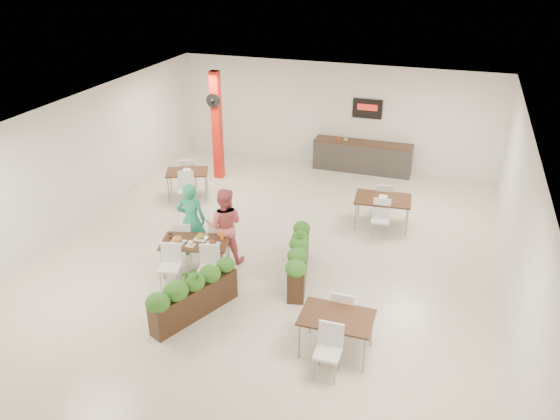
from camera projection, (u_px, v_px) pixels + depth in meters
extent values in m
plane|color=beige|center=(272.00, 253.00, 12.50)|extent=(12.00, 12.00, 0.00)
cube|color=white|center=(335.00, 115.00, 16.90)|extent=(10.00, 0.10, 3.20)
cube|color=white|center=(110.00, 378.00, 6.68)|extent=(10.00, 0.10, 3.20)
cube|color=white|center=(77.00, 163.00, 13.21)|extent=(0.10, 12.00, 3.20)
cube|color=white|center=(519.00, 223.00, 10.37)|extent=(0.10, 12.00, 3.20)
cube|color=white|center=(271.00, 118.00, 11.09)|extent=(10.00, 12.00, 0.04)
cube|color=red|center=(217.00, 126.00, 15.88)|extent=(0.25, 0.25, 3.20)
cylinder|color=black|center=(213.00, 101.00, 15.38)|extent=(0.40, 0.06, 0.40)
sphere|color=black|center=(212.00, 101.00, 15.34)|extent=(0.12, 0.12, 0.12)
cube|color=#312E2B|center=(362.00, 157.00, 16.83)|extent=(3.00, 0.60, 0.90)
cube|color=black|center=(363.00, 143.00, 16.62)|extent=(3.00, 0.62, 0.04)
cube|color=black|center=(367.00, 109.00, 16.45)|extent=(0.90, 0.04, 0.60)
cube|color=red|center=(367.00, 107.00, 16.41)|extent=(0.60, 0.02, 0.18)
imported|color=#9B3C19|center=(338.00, 137.00, 16.80)|extent=(0.09, 0.09, 0.19)
imported|color=gold|center=(346.00, 138.00, 16.73)|extent=(0.13, 0.13, 0.17)
cube|color=black|center=(195.00, 242.00, 11.49)|extent=(1.55, 1.11, 0.04)
cylinder|color=gray|center=(162.00, 264.00, 11.40)|extent=(0.04, 0.04, 0.71)
cylinder|color=gray|center=(223.00, 267.00, 11.30)|extent=(0.04, 0.04, 0.71)
cylinder|color=gray|center=(171.00, 248.00, 12.01)|extent=(0.04, 0.04, 0.71)
cylinder|color=gray|center=(228.00, 251.00, 11.91)|extent=(0.04, 0.04, 0.71)
cube|color=white|center=(184.00, 239.00, 12.18)|extent=(0.51, 0.51, 0.05)
cube|color=white|center=(181.00, 233.00, 11.90)|extent=(0.42, 0.14, 0.45)
cylinder|color=gray|center=(194.00, 245.00, 12.42)|extent=(0.02, 0.02, 0.43)
cylinder|color=gray|center=(180.00, 244.00, 12.45)|extent=(0.02, 0.02, 0.43)
cylinder|color=gray|center=(191.00, 252.00, 12.12)|extent=(0.02, 0.02, 0.43)
cylinder|color=gray|center=(176.00, 252.00, 12.14)|extent=(0.02, 0.02, 0.43)
cube|color=white|center=(220.00, 241.00, 12.12)|extent=(0.51, 0.51, 0.05)
cube|color=white|center=(217.00, 235.00, 11.84)|extent=(0.42, 0.14, 0.45)
cylinder|color=gray|center=(229.00, 246.00, 12.36)|extent=(0.02, 0.02, 0.43)
cylinder|color=gray|center=(214.00, 246.00, 12.39)|extent=(0.02, 0.02, 0.43)
cylinder|color=gray|center=(226.00, 254.00, 12.06)|extent=(0.02, 0.02, 0.43)
cylinder|color=gray|center=(211.00, 253.00, 12.08)|extent=(0.02, 0.02, 0.43)
cube|color=white|center=(170.00, 268.00, 11.10)|extent=(0.51, 0.51, 0.05)
cube|color=white|center=(171.00, 252.00, 11.16)|extent=(0.42, 0.14, 0.45)
cylinder|color=gray|center=(161.00, 282.00, 11.07)|extent=(0.02, 0.02, 0.43)
cylinder|color=gray|center=(177.00, 282.00, 11.04)|extent=(0.02, 0.02, 0.43)
cylinder|color=gray|center=(165.00, 273.00, 11.37)|extent=(0.02, 0.02, 0.43)
cylinder|color=gray|center=(181.00, 273.00, 11.35)|extent=(0.02, 0.02, 0.43)
cube|color=white|center=(209.00, 269.00, 11.04)|extent=(0.51, 0.51, 0.05)
cube|color=white|center=(210.00, 254.00, 11.10)|extent=(0.42, 0.14, 0.45)
cylinder|color=gray|center=(199.00, 283.00, 11.01)|extent=(0.02, 0.02, 0.43)
cylinder|color=gray|center=(216.00, 284.00, 10.98)|extent=(0.02, 0.02, 0.43)
cylinder|color=gray|center=(203.00, 274.00, 11.31)|extent=(0.02, 0.02, 0.43)
cylinder|color=gray|center=(219.00, 275.00, 11.29)|extent=(0.02, 0.02, 0.43)
cube|color=white|center=(177.00, 243.00, 11.41)|extent=(0.36, 0.36, 0.01)
ellipsoid|color=#9E5C27|center=(177.00, 240.00, 11.38)|extent=(0.22, 0.22, 0.13)
cube|color=white|center=(201.00, 238.00, 11.58)|extent=(0.31, 0.31, 0.01)
ellipsoid|color=orange|center=(201.00, 236.00, 11.55)|extent=(0.18, 0.18, 0.11)
cube|color=white|center=(213.00, 245.00, 11.34)|extent=(0.31, 0.31, 0.01)
ellipsoid|color=#501F10|center=(212.00, 242.00, 11.31)|extent=(0.16, 0.16, 0.10)
cube|color=white|center=(191.00, 245.00, 11.32)|extent=(0.22, 0.22, 0.01)
ellipsoid|color=white|center=(190.00, 243.00, 11.30)|extent=(0.12, 0.12, 0.07)
cylinder|color=orange|center=(222.00, 236.00, 11.54)|extent=(0.07, 0.07, 0.15)
imported|color=#4F3421|center=(170.00, 236.00, 11.59)|extent=(0.12, 0.12, 0.10)
imported|color=#249F76|center=(191.00, 220.00, 12.09)|extent=(0.72, 0.56, 1.75)
imported|color=#E46569|center=(225.00, 226.00, 11.87)|extent=(0.97, 0.84, 1.73)
cube|color=black|center=(195.00, 301.00, 10.29)|extent=(1.06, 1.89, 0.64)
ellipsoid|color=#235618|center=(158.00, 301.00, 9.55)|extent=(0.40, 0.40, 0.32)
ellipsoid|color=#235618|center=(176.00, 291.00, 9.82)|extent=(0.40, 0.40, 0.32)
ellipsoid|color=#235618|center=(193.00, 282.00, 10.09)|extent=(0.40, 0.40, 0.32)
ellipsoid|color=#235618|center=(210.00, 273.00, 10.36)|extent=(0.40, 0.40, 0.32)
ellipsoid|color=#235618|center=(225.00, 264.00, 10.63)|extent=(0.40, 0.40, 0.32)
imported|color=#235618|center=(193.00, 278.00, 10.05)|extent=(0.37, 0.32, 0.42)
cube|color=black|center=(299.00, 264.00, 11.47)|extent=(0.77, 2.02, 0.66)
ellipsoid|color=#235618|center=(296.00, 267.00, 10.51)|extent=(0.40, 0.40, 0.32)
ellipsoid|color=#235618|center=(298.00, 255.00, 10.89)|extent=(0.40, 0.40, 0.32)
ellipsoid|color=#235618|center=(299.00, 245.00, 11.27)|extent=(0.40, 0.40, 0.32)
ellipsoid|color=#235618|center=(300.00, 235.00, 11.65)|extent=(0.40, 0.40, 0.32)
ellipsoid|color=#235618|center=(302.00, 226.00, 12.03)|extent=(0.40, 0.40, 0.32)
imported|color=#235618|center=(299.00, 241.00, 11.23)|extent=(0.24, 0.24, 0.43)
cube|color=black|center=(187.00, 172.00, 15.01)|extent=(1.33, 1.13, 0.04)
cylinder|color=gray|center=(169.00, 190.00, 14.86)|extent=(0.04, 0.04, 0.71)
cylinder|color=gray|center=(206.00, 188.00, 14.93)|extent=(0.04, 0.04, 0.71)
cylinder|color=gray|center=(171.00, 181.00, 15.42)|extent=(0.04, 0.04, 0.71)
cylinder|color=gray|center=(207.00, 179.00, 15.49)|extent=(0.04, 0.04, 0.71)
cube|color=white|center=(189.00, 173.00, 15.67)|extent=(0.55, 0.55, 0.05)
cube|color=white|center=(188.00, 167.00, 15.39)|extent=(0.40, 0.20, 0.45)
cylinder|color=gray|center=(196.00, 178.00, 15.94)|extent=(0.02, 0.02, 0.43)
cylinder|color=gray|center=(184.00, 179.00, 15.91)|extent=(0.02, 0.02, 0.43)
cylinder|color=gray|center=(195.00, 183.00, 15.63)|extent=(0.02, 0.02, 0.43)
cylinder|color=gray|center=(184.00, 183.00, 15.61)|extent=(0.02, 0.02, 0.43)
cube|color=white|center=(186.00, 190.00, 14.60)|extent=(0.55, 0.55, 0.05)
cube|color=white|center=(186.00, 179.00, 14.66)|extent=(0.40, 0.20, 0.45)
cylinder|color=gray|center=(180.00, 201.00, 14.54)|extent=(0.02, 0.02, 0.43)
cylinder|color=gray|center=(193.00, 200.00, 14.56)|extent=(0.02, 0.02, 0.43)
cylinder|color=gray|center=(181.00, 196.00, 14.84)|extent=(0.02, 0.02, 0.43)
cylinder|color=gray|center=(194.00, 195.00, 14.86)|extent=(0.02, 0.02, 0.43)
imported|color=white|center=(187.00, 170.00, 14.99)|extent=(0.22, 0.22, 0.05)
cube|color=black|center=(383.00, 199.00, 13.43)|extent=(1.43, 1.02, 0.04)
cylinder|color=gray|center=(355.00, 217.00, 13.38)|extent=(0.04, 0.04, 0.71)
cylinder|color=gray|center=(407.00, 222.00, 13.12)|extent=(0.04, 0.04, 0.71)
cylinder|color=gray|center=(359.00, 203.00, 14.07)|extent=(0.04, 0.04, 0.71)
cylinder|color=gray|center=(408.00, 208.00, 13.80)|extent=(0.04, 0.04, 0.71)
cube|color=white|center=(384.00, 199.00, 14.07)|extent=(0.45, 0.45, 0.05)
cube|color=white|center=(384.00, 193.00, 13.80)|extent=(0.42, 0.08, 0.45)
cylinder|color=gray|center=(390.00, 205.00, 14.29)|extent=(0.02, 0.02, 0.43)
cylinder|color=gray|center=(377.00, 204.00, 14.36)|extent=(0.02, 0.02, 0.43)
cylinder|color=gray|center=(389.00, 211.00, 13.99)|extent=(0.02, 0.02, 0.43)
cylinder|color=gray|center=(376.00, 210.00, 14.06)|extent=(0.02, 0.02, 0.43)
cube|color=white|center=(380.00, 220.00, 13.03)|extent=(0.45, 0.45, 0.05)
cube|color=white|center=(382.00, 207.00, 13.08)|extent=(0.42, 0.08, 0.45)
cylinder|color=gray|center=(372.00, 231.00, 13.02)|extent=(0.02, 0.02, 0.43)
cylinder|color=gray|center=(386.00, 233.00, 12.94)|extent=(0.02, 0.02, 0.43)
cylinder|color=gray|center=(373.00, 225.00, 13.31)|extent=(0.02, 0.02, 0.43)
cylinder|color=gray|center=(387.00, 226.00, 13.24)|extent=(0.02, 0.02, 0.43)
imported|color=white|center=(383.00, 197.00, 13.41)|extent=(0.22, 0.22, 0.05)
cube|color=black|center=(337.00, 317.00, 9.18)|extent=(1.23, 0.82, 0.04)
cylinder|color=gray|center=(299.00, 341.00, 9.20)|extent=(0.04, 0.04, 0.71)
cylinder|color=gray|center=(364.00, 355.00, 8.89)|extent=(0.04, 0.04, 0.71)
cylinder|color=gray|center=(310.00, 317.00, 9.80)|extent=(0.04, 0.04, 0.71)
cylinder|color=gray|center=(372.00, 329.00, 9.48)|extent=(0.04, 0.04, 0.71)
cube|color=white|center=(344.00, 310.00, 9.81)|extent=(0.42, 0.42, 0.05)
cube|color=white|center=(342.00, 305.00, 9.54)|extent=(0.42, 0.04, 0.45)
cylinder|color=gray|center=(354.00, 317.00, 10.01)|extent=(0.02, 0.02, 0.43)
cylinder|color=gray|center=(336.00, 314.00, 10.11)|extent=(0.02, 0.02, 0.43)
cylinder|color=gray|center=(350.00, 329.00, 9.72)|extent=(0.02, 0.02, 0.43)
cylinder|color=gray|center=(332.00, 325.00, 9.82)|extent=(0.02, 0.02, 0.43)
cube|color=white|center=(328.00, 353.00, 8.79)|extent=(0.42, 0.42, 0.05)
cube|color=white|center=(331.00, 334.00, 8.84)|extent=(0.42, 0.04, 0.45)
cylinder|color=gray|center=(314.00, 369.00, 8.79)|extent=(0.02, 0.02, 0.43)
cylinder|color=gray|center=(335.00, 374.00, 8.70)|extent=(0.02, 0.02, 0.43)
cylinder|color=gray|center=(320.00, 356.00, 9.08)|extent=(0.02, 0.02, 0.43)
cylinder|color=gray|center=(340.00, 360.00, 8.99)|extent=(0.02, 0.02, 0.43)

